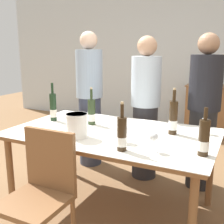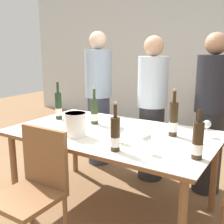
{
  "view_description": "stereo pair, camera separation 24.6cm",
  "coord_description": "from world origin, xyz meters",
  "views": [
    {
      "loc": [
        1.06,
        -2.16,
        1.48
      ],
      "look_at": [
        0.0,
        0.0,
        0.93
      ],
      "focal_mm": 45.0,
      "sensor_mm": 36.0,
      "label": 1
    },
    {
      "loc": [
        1.28,
        -2.04,
        1.48
      ],
      "look_at": [
        0.0,
        0.0,
        0.93
      ],
      "focal_mm": 45.0,
      "sensor_mm": 36.0,
      "label": 2
    }
  ],
  "objects": [
    {
      "name": "wine_glass_1",
      "position": [
        0.75,
        0.31,
        0.85
      ],
      "size": [
        0.07,
        0.07,
        0.14
      ],
      "color": "white",
      "rests_on": "dining_table"
    },
    {
      "name": "wine_bottle_4",
      "position": [
        0.27,
        -0.39,
        0.87
      ],
      "size": [
        0.07,
        0.07,
        0.36
      ],
      "color": "#332314",
      "rests_on": "dining_table"
    },
    {
      "name": "ground_plane",
      "position": [
        0.0,
        0.0,
        0.0
      ],
      "size": [
        12.0,
        12.0,
        0.0
      ],
      "primitive_type": "plane",
      "color": "olive"
    },
    {
      "name": "wine_bottle_3",
      "position": [
        -0.29,
        0.14,
        0.87
      ],
      "size": [
        0.08,
        0.08,
        0.36
      ],
      "color": "#28381E",
      "rests_on": "dining_table"
    },
    {
      "name": "wine_bottle_1",
      "position": [
        -0.71,
        0.09,
        0.89
      ],
      "size": [
        0.07,
        0.07,
        0.39
      ],
      "color": "black",
      "rests_on": "dining_table"
    },
    {
      "name": "ice_bucket",
      "position": [
        -0.19,
        -0.27,
        0.86
      ],
      "size": [
        0.19,
        0.19,
        0.2
      ],
      "color": "white",
      "rests_on": "dining_table"
    },
    {
      "name": "chair_near_front",
      "position": [
        -0.17,
        -0.77,
        0.54
      ],
      "size": [
        0.42,
        0.42,
        0.92
      ],
      "color": "brown",
      "rests_on": "ground_plane"
    },
    {
      "name": "wine_bottle_2",
      "position": [
        0.82,
        -0.23,
        0.87
      ],
      "size": [
        0.08,
        0.08,
        0.34
      ],
      "color": "#332314",
      "rests_on": "dining_table"
    },
    {
      "name": "wine_glass_2",
      "position": [
        0.21,
        -0.22,
        0.85
      ],
      "size": [
        0.09,
        0.09,
        0.15
      ],
      "color": "white",
      "rests_on": "dining_table"
    },
    {
      "name": "person_guest_right",
      "position": [
        0.66,
        0.81,
        0.82
      ],
      "size": [
        0.33,
        0.33,
        1.63
      ],
      "color": "#262628",
      "rests_on": "ground_plane"
    },
    {
      "name": "person_host",
      "position": [
        -0.72,
        0.83,
        0.85
      ],
      "size": [
        0.33,
        0.33,
        1.68
      ],
      "color": "#383F56",
      "rests_on": "ground_plane"
    },
    {
      "name": "wine_bottle_0",
      "position": [
        0.5,
        0.17,
        0.89
      ],
      "size": [
        0.07,
        0.07,
        0.4
      ],
      "color": "#332314",
      "rests_on": "dining_table"
    },
    {
      "name": "person_guest_left",
      "position": [
        0.04,
        0.78,
        0.81
      ],
      "size": [
        0.33,
        0.33,
        1.61
      ],
      "color": "#2D2D33",
      "rests_on": "ground_plane"
    },
    {
      "name": "back_wall",
      "position": [
        0.0,
        3.11,
        1.4
      ],
      "size": [
        8.0,
        0.1,
        2.8
      ],
      "color": "silver",
      "rests_on": "ground_plane"
    },
    {
      "name": "wine_glass_0",
      "position": [
        0.49,
        -0.31,
        0.85
      ],
      "size": [
        0.07,
        0.07,
        0.15
      ],
      "color": "white",
      "rests_on": "dining_table"
    },
    {
      "name": "dining_table",
      "position": [
        0.0,
        0.0,
        0.69
      ],
      "size": [
        1.81,
        1.09,
        0.75
      ],
      "color": "brown",
      "rests_on": "ground_plane"
    }
  ]
}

